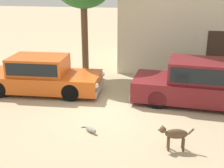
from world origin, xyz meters
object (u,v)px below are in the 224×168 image
at_px(parked_sedan_nearest, 40,75).
at_px(parked_sedan_second, 200,83).
at_px(stray_dog_spotted, 174,134).
at_px(stray_cat, 90,129).

height_order(parked_sedan_nearest, parked_sedan_second, parked_sedan_second).
distance_m(parked_sedan_nearest, parked_sedan_second, 5.90).
relative_size(parked_sedan_nearest, parked_sedan_second, 0.99).
bearing_deg(parked_sedan_nearest, parked_sedan_second, -3.94).
bearing_deg(stray_dog_spotted, parked_sedan_second, -112.60).
xyz_separation_m(parked_sedan_nearest, stray_dog_spotted, (5.02, -3.30, -0.26)).
relative_size(parked_sedan_second, stray_dog_spotted, 5.23).
height_order(parked_sedan_second, stray_cat, parked_sedan_second).
xyz_separation_m(parked_sedan_nearest, stray_cat, (2.70, -2.79, -0.62)).
distance_m(parked_sedan_nearest, stray_dog_spotted, 6.02).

